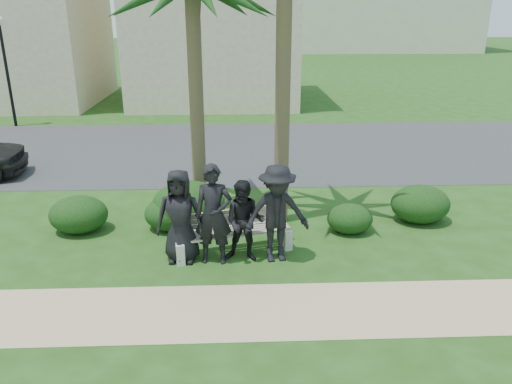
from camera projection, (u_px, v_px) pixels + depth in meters
ground at (235, 258)px, 9.61m from camera, size 160.00×160.00×0.00m
footpath at (235, 311)px, 7.93m from camera, size 30.00×1.60×0.01m
asphalt_street at (235, 149)px, 17.12m from camera, size 160.00×8.00×0.01m
stucco_bldg_right at (214, 27)px, 25.20m from camera, size 8.40×8.40×7.30m
street_lamp at (4, 52)px, 19.51m from camera, size 0.36×0.36×4.29m
park_bench at (233, 235)px, 9.75m from camera, size 2.42×1.09×0.80m
man_a at (180, 216)px, 9.25m from camera, size 0.93×0.64×1.80m
man_b at (214, 215)px, 9.18m from camera, size 0.73×0.50×1.92m
man_c at (245, 221)px, 9.30m from camera, size 0.86×0.72×1.59m
man_d at (277, 214)px, 9.25m from camera, size 1.33×0.90×1.90m
hedge_a at (78, 213)px, 10.67m from camera, size 1.24×1.03×0.81m
hedge_b at (189, 204)px, 10.89m from camera, size 1.61×1.33×1.05m
hedge_c at (171, 213)px, 10.80m from camera, size 1.13×0.94×0.74m
hedge_e at (350, 218)px, 10.67m from camera, size 0.98×0.81×0.64m
hedge_f at (420, 203)px, 11.19m from camera, size 1.32×1.09×0.86m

